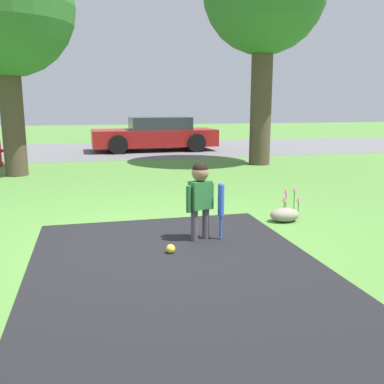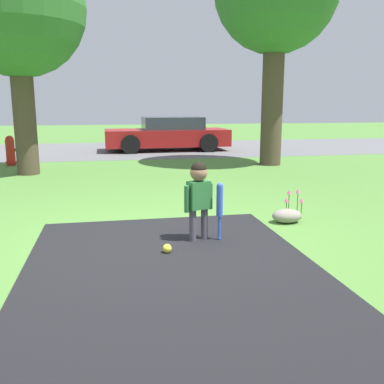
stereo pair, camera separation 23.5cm
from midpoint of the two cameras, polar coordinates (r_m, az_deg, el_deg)
ground_plane at (r=5.00m, az=-6.51°, el=-6.67°), size 60.00×60.00×0.00m
driveway_strip at (r=2.79m, az=2.96°, el=-22.28°), size 2.86×7.00×0.01m
street_strip at (r=15.36m, az=-11.49°, el=5.52°), size 40.00×6.00×0.01m
child at (r=4.90m, az=-0.27°, el=0.30°), size 0.36×0.22×0.93m
baseball_bat at (r=4.95m, az=2.54°, el=-1.47°), size 0.07×0.07×0.68m
sports_ball at (r=4.61m, az=-4.34°, el=-7.58°), size 0.10×0.10×0.10m
parked_car at (r=14.92m, az=-5.38°, el=7.65°), size 4.21×1.93×1.15m
tree_far_lawn at (r=10.50m, az=-24.47°, el=21.46°), size 2.93×2.93×5.06m
flower_bed at (r=6.10m, az=11.98°, el=-0.62°), size 0.34×0.32×0.40m
edging_rock at (r=5.91m, az=11.14°, el=-3.00°), size 0.41×0.28×0.19m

